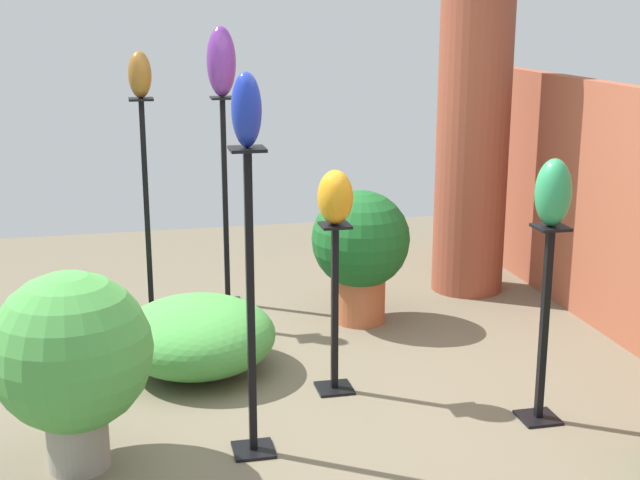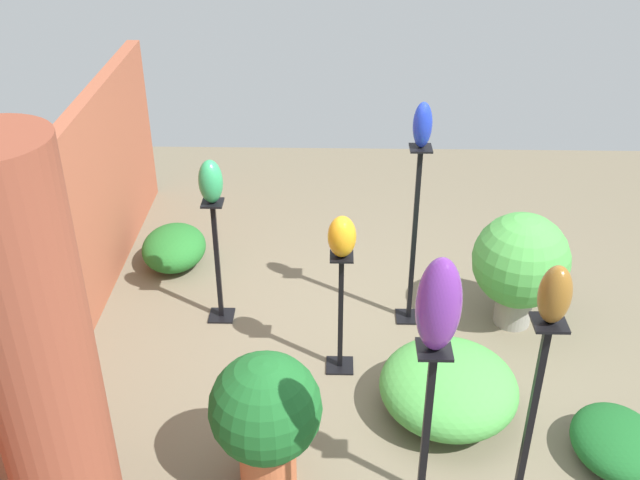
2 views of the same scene
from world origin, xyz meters
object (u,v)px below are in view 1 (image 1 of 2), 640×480
pedestal_bronze (147,219)px  art_vase_violet (221,62)px  potted_plant_front_left (72,356)px  art_vase_amber (335,197)px  pedestal_violet (225,211)px  art_vase_bronze (140,75)px  brick_pillar (473,128)px  pedestal_cobalt (251,317)px  potted_plant_near_pillar (361,246)px  pedestal_jade (544,334)px  art_vase_cobalt (246,110)px  pedestal_amber (335,317)px  art_vase_jade (553,193)px

pedestal_bronze → art_vase_violet: size_ratio=3.20×
potted_plant_front_left → art_vase_violet: bearing=156.4°
pedestal_bronze → art_vase_violet: bearing=108.4°
art_vase_violet → art_vase_amber: (1.65, 0.40, -0.62)m
pedestal_violet → potted_plant_front_left: pedestal_violet is taller
art_vase_bronze → potted_plant_front_left: 2.37m
brick_pillar → pedestal_cobalt: (2.22, -1.99, -0.55)m
potted_plant_near_pillar → art_vase_amber: bearing=-22.3°
pedestal_jade → art_vase_amber: size_ratio=3.53×
pedestal_bronze → art_vase_bronze: size_ratio=5.00×
pedestal_violet → art_vase_cobalt: bearing=-3.8°
pedestal_bronze → art_vase_violet: 1.19m
brick_pillar → pedestal_amber: size_ratio=2.56×
art_vase_jade → potted_plant_front_left: size_ratio=0.36×
pedestal_cobalt → pedestal_amber: bearing=138.0°
brick_pillar → art_vase_bronze: bearing=-86.8°
potted_plant_front_left → pedestal_violet: bearing=156.4°
pedestal_jade → potted_plant_near_pillar: pedestal_jade is taller
art_vase_jade → art_vase_amber: 1.14m
art_vase_jade → potted_plant_near_pillar: (-1.67, -0.52, -0.68)m
pedestal_amber → potted_plant_near_pillar: bearing=157.7°
art_vase_jade → potted_plant_near_pillar: art_vase_jade is taller
art_vase_cobalt → art_vase_violet: 2.27m
pedestal_cobalt → potted_plant_front_left: bearing=-92.4°
art_vase_bronze → potted_plant_front_left: (2.05, -0.42, -1.12)m
art_vase_cobalt → brick_pillar: bearing=138.1°
art_vase_jade → art_vase_bronze: (-2.06, -1.92, 0.46)m
pedestal_amber → art_vase_amber: (0.00, -0.00, 0.68)m
pedestal_violet → potted_plant_near_pillar: (0.58, 0.84, -0.16)m
pedestal_violet → art_vase_jade: pedestal_violet is taller
pedestal_jade → art_vase_bronze: (-2.06, -1.92, 1.20)m
art_vase_amber → potted_plant_near_pillar: (-1.07, 0.44, -0.58)m
pedestal_cobalt → art_vase_amber: (-0.62, 0.56, 0.42)m
art_vase_amber → potted_plant_near_pillar: bearing=157.7°
potted_plant_front_left → pedestal_jade: bearing=89.6°
art_vase_bronze → potted_plant_near_pillar: (0.39, 1.40, -1.14)m
art_vase_cobalt → pedestal_amber: bearing=138.0°
pedestal_violet → art_vase_cobalt: size_ratio=4.46×
pedestal_jade → pedestal_amber: size_ratio=1.08×
pedestal_amber → potted_plant_front_left: 1.50m
art_vase_amber → potted_plant_front_left: (0.58, -1.38, -0.56)m
art_vase_cobalt → art_vase_violet: (-2.27, 0.15, 0.08)m
brick_pillar → art_vase_violet: 1.90m
art_vase_cobalt → art_vase_jade: bearing=90.7°
pedestal_jade → art_vase_jade: bearing=0.0°
potted_plant_near_pillar → pedestal_violet: bearing=-124.3°
pedestal_bronze → pedestal_cobalt: bearing=11.0°
pedestal_violet → potted_plant_front_left: (2.23, -0.98, -0.14)m
pedestal_violet → art_vase_cobalt: 2.47m
pedestal_cobalt → pedestal_bronze: 2.12m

